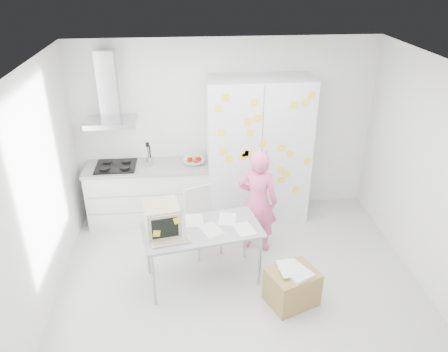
{
  "coord_description": "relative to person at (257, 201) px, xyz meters",
  "views": [
    {
      "loc": [
        -0.6,
        -4.2,
        3.7
      ],
      "look_at": [
        -0.14,
        0.77,
        1.17
      ],
      "focal_mm": 35.0,
      "sensor_mm": 36.0,
      "label": 1
    }
  ],
  "objects": [
    {
      "name": "floor",
      "position": [
        -0.32,
        -0.81,
        -0.75
      ],
      "size": [
        4.5,
        4.0,
        0.02
      ],
      "primitive_type": "cube",
      "color": "silver",
      "rests_on": "ground"
    },
    {
      "name": "walls",
      "position": [
        -0.32,
        -0.09,
        0.61
      ],
      "size": [
        4.52,
        4.01,
        2.7
      ],
      "color": "white",
      "rests_on": "ground"
    },
    {
      "name": "ceiling",
      "position": [
        -0.32,
        -0.81,
        1.96
      ],
      "size": [
        4.5,
        4.0,
        0.02
      ],
      "primitive_type": "cube",
      "color": "white",
      "rests_on": "walls"
    },
    {
      "name": "counter_run",
      "position": [
        -1.52,
        0.89,
        -0.27
      ],
      "size": [
        1.84,
        0.63,
        1.28
      ],
      "color": "white",
      "rests_on": "ground"
    },
    {
      "name": "range_hood",
      "position": [
        -1.97,
        1.03,
        1.22
      ],
      "size": [
        0.7,
        0.48,
        1.01
      ],
      "color": "silver",
      "rests_on": "walls"
    },
    {
      "name": "tall_cabinet",
      "position": [
        0.13,
        0.87,
        0.36
      ],
      "size": [
        1.5,
        0.68,
        2.2
      ],
      "color": "silver",
      "rests_on": "ground"
    },
    {
      "name": "person",
      "position": [
        0.0,
        0.0,
        0.0
      ],
      "size": [
        0.63,
        0.51,
        1.48
      ],
      "primitive_type": "imported",
      "rotation": [
        0.0,
        0.0,
        2.81
      ],
      "color": "#EF5D97",
      "rests_on": "ground"
    },
    {
      "name": "desk",
      "position": [
        -1.07,
        -0.63,
        0.11
      ],
      "size": [
        1.52,
        0.95,
        1.13
      ],
      "rotation": [
        0.0,
        0.0,
        0.18
      ],
      "color": "gray",
      "rests_on": "ground"
    },
    {
      "name": "chair",
      "position": [
        -0.75,
        0.04,
        -0.22
      ],
      "size": [
        0.55,
        0.55,
        0.92
      ],
      "rotation": [
        0.0,
        0.0,
        0.41
      ],
      "color": "silver",
      "rests_on": "ground"
    },
    {
      "name": "cardboard_box",
      "position": [
        0.25,
        -1.13,
        -0.51
      ],
      "size": [
        0.67,
        0.61,
        0.48
      ],
      "rotation": [
        0.0,
        0.0,
        0.38
      ],
      "color": "#9D8044",
      "rests_on": "ground"
    }
  ]
}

